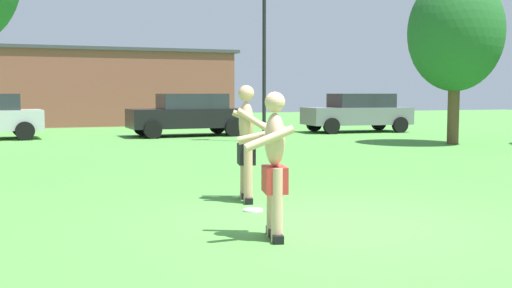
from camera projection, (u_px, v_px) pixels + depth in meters
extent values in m
plane|color=#4C8E3D|center=(337.00, 224.00, 7.39)|extent=(80.00, 80.00, 0.00)
cube|color=black|center=(277.00, 238.00, 6.51)|extent=(0.16, 0.28, 0.09)
cylinder|color=#E0AD89|center=(277.00, 205.00, 6.48)|extent=(0.13, 0.13, 0.81)
cube|color=black|center=(272.00, 232.00, 6.79)|extent=(0.16, 0.28, 0.09)
cylinder|color=#E0AD89|center=(272.00, 200.00, 6.76)|extent=(0.13, 0.13, 0.81)
cube|color=red|center=(275.00, 179.00, 6.59)|extent=(0.31, 0.40, 0.29)
ellipsoid|color=#E0AD89|center=(275.00, 140.00, 6.56)|extent=(0.29, 0.38, 0.58)
cylinder|color=#E0AD89|center=(269.00, 139.00, 6.32)|extent=(0.56, 0.13, 0.27)
cylinder|color=#E0AD89|center=(262.00, 136.00, 6.76)|extent=(0.54, 0.33, 0.21)
sphere|color=#E0AD89|center=(275.00, 102.00, 6.52)|extent=(0.22, 0.22, 0.22)
cube|color=black|center=(245.00, 196.00, 9.19)|extent=(0.16, 0.28, 0.09)
cylinder|color=tan|center=(244.00, 171.00, 9.16)|extent=(0.13, 0.13, 0.86)
cube|color=black|center=(248.00, 200.00, 8.78)|extent=(0.16, 0.28, 0.09)
cylinder|color=tan|center=(248.00, 174.00, 8.75)|extent=(0.13, 0.13, 0.86)
cube|color=black|center=(246.00, 154.00, 8.93)|extent=(0.31, 0.38, 0.31)
ellipsoid|color=tan|center=(246.00, 123.00, 8.89)|extent=(0.28, 0.35, 0.62)
cylinder|color=tan|center=(251.00, 120.00, 9.12)|extent=(0.58, 0.27, 0.31)
cylinder|color=tan|center=(255.00, 121.00, 8.69)|extent=(0.53, 0.33, 0.39)
sphere|color=tan|center=(246.00, 93.00, 8.86)|extent=(0.24, 0.24, 0.24)
cylinder|color=white|center=(253.00, 210.00, 8.21)|extent=(0.27, 0.27, 0.03)
cube|color=slate|center=(356.00, 116.00, 24.81)|extent=(4.42, 2.11, 0.70)
cube|color=#282D33|center=(361.00, 100.00, 24.82)|extent=(2.52, 1.76, 0.56)
cylinder|color=black|center=(332.00, 126.00, 23.56)|extent=(0.65, 0.27, 0.64)
cylinder|color=black|center=(314.00, 124.00, 25.27)|extent=(0.65, 0.27, 0.64)
cylinder|color=black|center=(400.00, 125.00, 24.41)|extent=(0.65, 0.27, 0.64)
cylinder|color=black|center=(379.00, 123.00, 26.13)|extent=(0.65, 0.27, 0.64)
cylinder|color=black|center=(25.00, 131.00, 20.46)|extent=(0.65, 0.27, 0.64)
cylinder|color=black|center=(21.00, 128.00, 22.08)|extent=(0.65, 0.27, 0.64)
cube|color=black|center=(187.00, 118.00, 22.55)|extent=(4.35, 1.91, 0.70)
cube|color=#282D33|center=(192.00, 101.00, 22.58)|extent=(2.45, 1.65, 0.56)
cylinder|color=black|center=(153.00, 130.00, 21.18)|extent=(0.65, 0.24, 0.64)
cylinder|color=black|center=(142.00, 127.00, 22.84)|extent=(0.65, 0.24, 0.64)
cylinder|color=black|center=(233.00, 128.00, 22.32)|extent=(0.65, 0.24, 0.64)
cylinder|color=black|center=(218.00, 125.00, 23.98)|extent=(0.65, 0.24, 0.64)
cylinder|color=black|center=(264.00, 56.00, 19.60)|extent=(0.12, 0.12, 5.60)
cube|color=brown|center=(93.00, 89.00, 30.86)|extent=(13.49, 5.39, 3.63)
cube|color=#3F3F44|center=(92.00, 52.00, 30.70)|extent=(14.03, 5.60, 0.16)
cylinder|color=brown|center=(453.00, 109.00, 18.88)|extent=(0.36, 0.36, 2.20)
ellipsoid|color=#236028|center=(456.00, 32.00, 18.68)|extent=(2.93, 2.93, 3.65)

